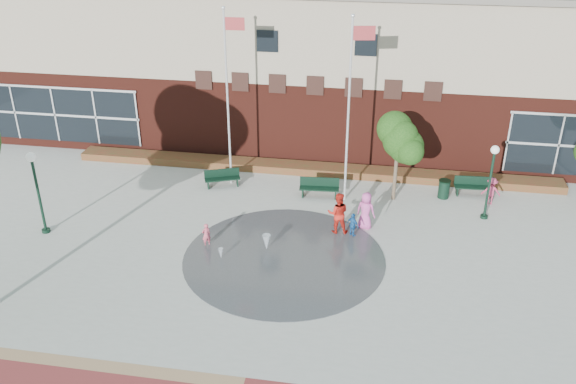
% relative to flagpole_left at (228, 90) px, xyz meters
% --- Properties ---
extents(ground, '(120.00, 120.00, 0.00)m').
position_rel_flagpole_left_xyz_m(ground, '(3.89, -9.61, -5.00)').
color(ground, '#666056').
rests_on(ground, ground).
extents(plaza_concrete, '(46.00, 18.00, 0.01)m').
position_rel_flagpole_left_xyz_m(plaza_concrete, '(3.89, -5.61, -4.99)').
color(plaza_concrete, '#A8A8A0').
rests_on(plaza_concrete, ground).
extents(splash_pad, '(8.40, 8.40, 0.01)m').
position_rel_flagpole_left_xyz_m(splash_pad, '(3.89, -6.61, -4.99)').
color(splash_pad, '#383A3D').
rests_on(splash_pad, ground).
extents(library_building, '(44.40, 10.40, 9.20)m').
position_rel_flagpole_left_xyz_m(library_building, '(3.89, 7.87, -0.35)').
color(library_building, '#4A1A12').
rests_on(library_building, ground).
extents(flower_bed, '(26.00, 1.20, 0.40)m').
position_rel_flagpole_left_xyz_m(flower_bed, '(3.89, 1.99, -5.00)').
color(flower_bed, maroon).
rests_on(flower_bed, ground).
extents(flagpole_left, '(1.06, 0.17, 8.98)m').
position_rel_flagpole_left_xyz_m(flagpole_left, '(0.00, 0.00, 0.00)').
color(flagpole_left, white).
rests_on(flagpole_left, ground).
extents(flagpole_right, '(1.09, 0.29, 8.98)m').
position_rel_flagpole_left_xyz_m(flagpole_right, '(5.97, -0.85, 0.02)').
color(flagpole_right, white).
rests_on(flagpole_right, ground).
extents(lamp_left, '(0.41, 0.41, 3.87)m').
position_rel_flagpole_left_xyz_m(lamp_left, '(-6.98, -6.28, -2.59)').
color(lamp_left, black).
rests_on(lamp_left, ground).
extents(lamp_right, '(0.39, 0.39, 3.65)m').
position_rel_flagpole_left_xyz_m(lamp_right, '(12.50, -1.68, -2.73)').
color(lamp_right, black).
rests_on(lamp_right, ground).
extents(bench_left, '(1.86, 1.13, 0.91)m').
position_rel_flagpole_left_xyz_m(bench_left, '(-0.39, -0.47, -4.71)').
color(bench_left, black).
rests_on(bench_left, ground).
extents(bench_mid, '(1.99, 0.68, 0.98)m').
position_rel_flagpole_left_xyz_m(bench_mid, '(4.65, -0.82, -4.68)').
color(bench_mid, black).
rests_on(bench_mid, ground).
extents(bench_right, '(1.93, 0.64, 0.96)m').
position_rel_flagpole_left_xyz_m(bench_right, '(12.22, 0.65, -4.69)').
color(bench_right, black).
rests_on(bench_right, ground).
extents(trash_can, '(0.59, 0.59, 0.96)m').
position_rel_flagpole_left_xyz_m(trash_can, '(10.74, 0.13, -4.51)').
color(trash_can, black).
rests_on(trash_can, ground).
extents(tree_mid, '(2.49, 2.49, 4.20)m').
position_rel_flagpole_left_xyz_m(tree_mid, '(8.30, -0.45, -1.94)').
color(tree_mid, '#4D3D2F').
rests_on(tree_mid, ground).
extents(water_jet_a, '(0.36, 0.36, 0.71)m').
position_rel_flagpole_left_xyz_m(water_jet_a, '(3.06, -6.12, -5.00)').
color(water_jet_a, white).
rests_on(water_jet_a, ground).
extents(water_jet_b, '(0.21, 0.21, 0.48)m').
position_rel_flagpole_left_xyz_m(water_jet_b, '(1.33, -7.11, -5.00)').
color(water_jet_b, white).
rests_on(water_jet_b, ground).
extents(child_splash, '(0.46, 0.45, 1.07)m').
position_rel_flagpole_left_xyz_m(child_splash, '(0.44, -6.15, -4.47)').
color(child_splash, '#D95369').
rests_on(child_splash, ground).
extents(adult_red, '(1.01, 0.83, 1.94)m').
position_rel_flagpole_left_xyz_m(adult_red, '(5.88, -4.10, -4.03)').
color(adult_red, red).
rests_on(adult_red, ground).
extents(adult_pink, '(1.00, 0.83, 1.76)m').
position_rel_flagpole_left_xyz_m(adult_pink, '(7.07, -3.50, -4.12)').
color(adult_pink, '#DB51A7').
rests_on(adult_pink, ground).
extents(child_blue, '(0.69, 0.64, 1.14)m').
position_rel_flagpole_left_xyz_m(child_blue, '(6.57, -4.34, -4.43)').
color(child_blue, '#1C59A1').
rests_on(child_blue, ground).
extents(person_bench, '(0.93, 0.57, 1.39)m').
position_rel_flagpole_left_xyz_m(person_bench, '(12.93, -0.15, -4.31)').
color(person_bench, '#C1395F').
rests_on(person_bench, ground).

